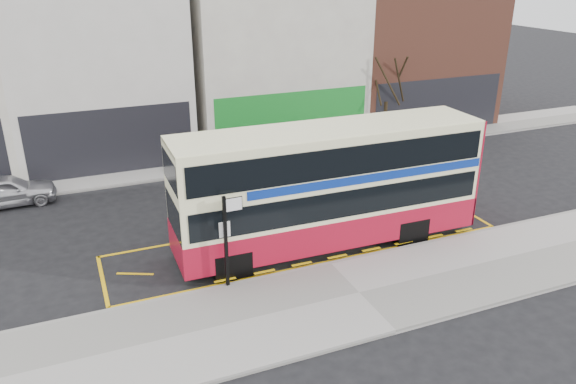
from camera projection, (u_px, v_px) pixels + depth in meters
name	position (u px, v px, depth m)	size (l,w,h in m)	color
ground	(325.00, 261.00, 18.74)	(120.00, 120.00, 0.00)	black
pavement	(359.00, 294.00, 16.75)	(40.00, 4.00, 0.15)	#A19D98
kerb	(330.00, 265.00, 18.39)	(40.00, 0.15, 0.15)	gray
far_pavement	(229.00, 159.00, 28.11)	(50.00, 3.00, 0.15)	#A19D98
road_markings	(306.00, 241.00, 20.11)	(14.00, 3.40, 0.01)	yellow
terrace_left	(94.00, 48.00, 27.56)	(8.00, 8.01, 11.80)	silver
terrace_green_shop	(265.00, 44.00, 30.84)	(9.00, 8.01, 11.30)	beige
terrace_right	(404.00, 44.00, 34.21)	(9.00, 8.01, 10.30)	brown
double_decker_bus	(330.00, 185.00, 19.08)	(10.69, 2.63, 4.25)	#FEFBC1
bus_stop_post	(227.00, 233.00, 16.46)	(0.73, 0.13, 2.93)	black
car_silver	(7.00, 191.00, 22.81)	(1.51, 3.76, 1.28)	silver
car_grey	(246.00, 156.00, 26.81)	(1.42, 4.09, 1.35)	#393D40
car_white	(356.00, 147.00, 28.02)	(1.91, 4.69, 1.36)	silver
street_tree_right	(388.00, 67.00, 29.78)	(2.78, 2.78, 6.00)	black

